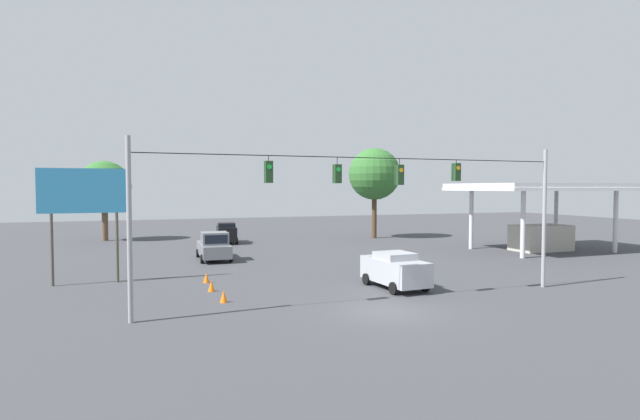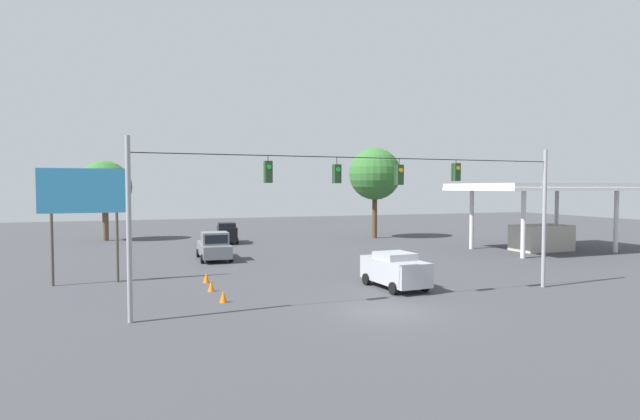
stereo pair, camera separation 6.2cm
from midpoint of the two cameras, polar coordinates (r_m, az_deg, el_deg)
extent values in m
plane|color=#3D3D42|center=(22.34, 7.70, -11.40)|extent=(140.00, 140.00, 0.00)
cylinder|color=#939399|center=(29.47, 24.30, -0.91)|extent=(0.20, 0.20, 7.44)
cylinder|color=#939399|center=(21.11, -20.92, -2.12)|extent=(0.20, 0.20, 7.44)
cylinder|color=black|center=(23.39, 5.67, 5.96)|extent=(20.92, 0.04, 0.04)
cube|color=#1E3D1E|center=(25.80, 15.34, 4.20)|extent=(0.32, 0.36, 0.88)
cylinder|color=black|center=(25.82, 15.35, 5.37)|extent=(0.03, 0.03, 0.17)
cylinder|color=orange|center=(25.65, 15.59, 4.65)|extent=(0.20, 0.02, 0.20)
cube|color=#1E3D1E|center=(24.09, 9.10, 3.99)|extent=(0.32, 0.36, 0.96)
cylinder|color=black|center=(24.11, 9.11, 5.48)|extent=(0.03, 0.03, 0.30)
cylinder|color=orange|center=(23.93, 9.32, 4.52)|extent=(0.20, 0.02, 0.20)
cube|color=#1E3D1E|center=(22.71, 2.01, 4.15)|extent=(0.32, 0.36, 0.85)
cylinder|color=black|center=(22.73, 2.01, 5.65)|extent=(0.03, 0.03, 0.33)
cylinder|color=green|center=(22.54, 2.19, 4.65)|extent=(0.20, 0.02, 0.20)
cube|color=#1E3D1E|center=(21.71, -5.87, 4.35)|extent=(0.32, 0.36, 0.95)
cylinder|color=black|center=(21.74, -5.88, 5.91)|extent=(0.03, 0.03, 0.24)
cylinder|color=green|center=(21.54, -5.75, 4.93)|extent=(0.20, 0.02, 0.20)
cube|color=slate|center=(38.35, -11.99, -4.42)|extent=(2.15, 5.23, 0.90)
cube|color=slate|center=(37.64, -11.89, -3.17)|extent=(1.91, 1.91, 0.90)
cube|color=black|center=(36.71, -11.71, -3.31)|extent=(1.63, 0.05, 0.63)
cylinder|color=black|center=(36.64, -13.25, -5.46)|extent=(0.23, 0.64, 0.64)
cylinder|color=black|center=(36.89, -10.09, -5.38)|extent=(0.23, 0.64, 0.64)
cylinder|color=black|center=(39.97, -13.72, -4.80)|extent=(0.23, 0.64, 0.64)
cylinder|color=black|center=(40.20, -10.82, -4.74)|extent=(0.23, 0.64, 0.64)
cube|color=black|center=(49.40, -10.56, -2.62)|extent=(2.10, 4.11, 1.31)
cube|color=black|center=(49.33, -10.57, -1.66)|extent=(1.75, 1.89, 0.36)
cube|color=black|center=(48.46, -10.50, -1.73)|extent=(1.38, 0.15, 0.25)
cylinder|color=black|center=(48.13, -11.48, -3.55)|extent=(0.28, 0.66, 0.64)
cylinder|color=black|center=(48.25, -9.42, -3.52)|extent=(0.28, 0.66, 0.64)
cylinder|color=black|center=(50.69, -11.64, -3.24)|extent=(0.28, 0.66, 0.64)
cylinder|color=black|center=(50.81, -9.68, -3.22)|extent=(0.28, 0.66, 0.64)
cube|color=#A8AAB2|center=(27.19, 8.60, -6.87)|extent=(2.17, 4.41, 1.24)
cube|color=#A8AAB2|center=(27.07, 8.62, -5.20)|extent=(1.86, 2.00, 0.36)
cube|color=black|center=(27.87, 7.56, -4.97)|extent=(1.52, 0.12, 0.25)
cylinder|color=black|center=(28.96, 8.71, -7.54)|extent=(0.26, 0.65, 0.64)
cylinder|color=black|center=(28.00, 5.40, -7.87)|extent=(0.26, 0.65, 0.64)
cylinder|color=black|center=(26.68, 11.96, -8.44)|extent=(0.26, 0.65, 0.64)
cylinder|color=black|center=(25.64, 8.46, -8.86)|extent=(0.26, 0.65, 0.64)
cone|color=orange|center=(24.14, -10.91, -9.67)|extent=(0.35, 0.35, 0.57)
cone|color=orange|center=(26.76, -12.26, -8.48)|extent=(0.35, 0.35, 0.57)
cone|color=orange|center=(29.26, -12.80, -7.54)|extent=(0.35, 0.35, 0.57)
cube|color=silver|center=(46.62, 24.10, 2.55)|extent=(13.77, 8.98, 0.35)
cube|color=white|center=(46.62, 24.10, 2.19)|extent=(13.87, 9.08, 0.24)
cylinder|color=silver|center=(52.32, 25.44, -0.65)|extent=(0.36, 0.36, 5.40)
cylinder|color=silver|center=(45.96, 16.98, -0.92)|extent=(0.36, 0.36, 5.40)
cylinder|color=silver|center=(48.12, 30.78, -1.01)|extent=(0.36, 0.36, 5.40)
cylinder|color=silver|center=(41.12, 22.26, -1.39)|extent=(0.36, 0.36, 5.40)
cube|color=#B2AD9E|center=(46.82, 24.01, -2.93)|extent=(4.82, 2.70, 2.20)
cylinder|color=#4C473D|center=(30.69, -22.10, -3.98)|extent=(0.16, 0.16, 3.98)
cylinder|color=#4C473D|center=(30.99, -28.24, -4.04)|extent=(0.16, 0.16, 3.98)
cube|color=#338CBF|center=(30.61, -25.30, 2.01)|extent=(4.72, 0.12, 2.48)
cylinder|color=#4C3823|center=(53.76, 6.30, -0.36)|extent=(0.53, 0.53, 5.35)
sphere|color=#336B2D|center=(53.71, 6.32, 4.11)|extent=(5.53, 5.53, 5.53)
cylinder|color=brown|center=(55.35, -23.29, -1.14)|extent=(0.60, 0.60, 4.06)
sphere|color=#336B2D|center=(55.25, -23.35, 2.46)|extent=(5.25, 5.25, 5.25)
camera|label=1|loc=(0.03, -89.94, 0.00)|focal=28.00mm
camera|label=2|loc=(0.03, 90.06, 0.00)|focal=28.00mm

